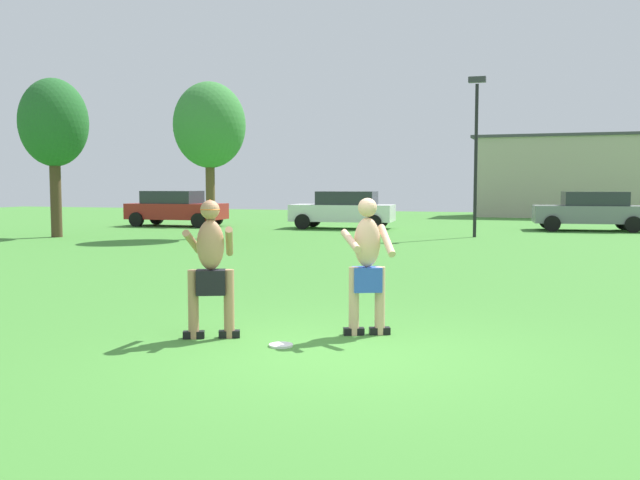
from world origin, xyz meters
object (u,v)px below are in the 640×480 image
Objects in this scene: frisbee at (281,345)px; car_red_far_end at (175,208)px; lamp_post at (476,139)px; tree_near_building at (54,124)px; player_in_blue at (367,263)px; player_with_cap at (211,262)px; car_white_mid_lot at (344,209)px; car_gray_near_post at (590,210)px; tree_right_field at (210,126)px.

car_red_far_end is (-13.18, 20.09, 0.81)m from frisbee.
lamp_post reaches higher than tree_near_building.
player_in_blue is 1.52m from frisbee.
lamp_post is at bearing 89.14° from frisbee.
lamp_post is 1.01× the size of tree_near_building.
player_with_cap is 21.17m from car_white_mid_lot.
tree_near_building is (-12.89, 12.90, 3.05)m from player_with_cap.
car_white_mid_lot is (-6.32, 19.89, -0.09)m from player_in_blue.
car_gray_near_post reaches higher than frisbee.
lamp_post reaches higher than frisbee.
player_in_blue is 6.06× the size of frisbee.
frisbee is at bearing -100.74° from car_gray_near_post.
player_in_blue reaches higher than player_with_cap.
tree_near_building reaches higher than frisbee.
lamp_post is (-4.04, -4.94, 2.64)m from car_gray_near_post.
lamp_post is 14.93m from tree_near_building.
car_red_far_end is 0.81× the size of tree_right_field.
tree_right_field reaches higher than player_with_cap.
player_with_cap is 17.88m from lamp_post.
car_white_mid_lot is at bearing 104.86° from frisbee.
tree_near_building reaches higher than tree_right_field.
car_white_mid_lot is (-5.52, 20.81, 0.81)m from frisbee.
player_in_blue is 0.32× the size of tree_right_field.
tree_right_field is at bearing -50.33° from car_red_far_end.
tree_near_building is at bearing 136.78° from frisbee.
frisbee is at bearing -59.59° from tree_right_field.
car_white_mid_lot is at bearing 102.40° from player_with_cap.
car_gray_near_post is 0.80× the size of tree_near_building.
car_white_mid_lot is 0.79× the size of lamp_post.
tree_right_field is (-8.41, 14.33, 3.87)m from frisbee.
tree_near_building is (-18.19, -9.70, 3.17)m from car_gray_near_post.
lamp_post reaches higher than car_gray_near_post.
tree_right_field is at bearing -158.23° from lamp_post.
player_with_cap reaches higher than car_white_mid_lot.
frisbee is 18.13m from lamp_post.
car_red_far_end is at bearing -171.38° from car_gray_near_post.
player_in_blue is 22.09m from car_gray_near_post.
lamp_post reaches higher than player_with_cap.
player_in_blue is at bearing -55.51° from tree_right_field.
tree_near_building is (-5.46, -1.29, 0.11)m from tree_right_field.
player_in_blue is 19.27m from tree_near_building.
player_with_cap is 0.30× the size of lamp_post.
player_with_cap is 6.02× the size of frisbee.
tree_right_field is at bearing 13.26° from tree_near_building.
lamp_post reaches higher than car_red_far_end.
player_in_blue is 0.39× the size of car_white_mid_lot.
player_with_cap reaches higher than frisbee.
tree_right_field reaches higher than car_white_mid_lot.
player_in_blue is 0.31× the size of tree_near_building.
lamp_post is at bearing 21.77° from tree_right_field.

